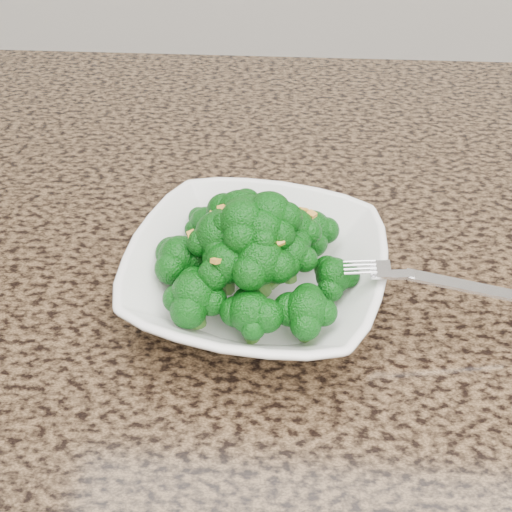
# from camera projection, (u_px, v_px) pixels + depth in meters

# --- Properties ---
(granite_counter) EXTENTS (1.64, 1.04, 0.03)m
(granite_counter) POSITION_uv_depth(u_px,v_px,m) (426.00, 315.00, 0.58)
(granite_counter) COLOR brown
(granite_counter) RESTS_ON cabinet
(bowl) EXTENTS (0.26, 0.26, 0.05)m
(bowl) POSITION_uv_depth(u_px,v_px,m) (256.00, 276.00, 0.56)
(bowl) COLOR white
(bowl) RESTS_ON granite_counter
(broccoli_pile) EXTENTS (0.20, 0.20, 0.07)m
(broccoli_pile) POSITION_uv_depth(u_px,v_px,m) (256.00, 218.00, 0.52)
(broccoli_pile) COLOR #09510C
(broccoli_pile) RESTS_ON bowl
(garlic_topping) EXTENTS (0.12, 0.12, 0.01)m
(garlic_topping) POSITION_uv_depth(u_px,v_px,m) (256.00, 178.00, 0.49)
(garlic_topping) COLOR gold
(garlic_topping) RESTS_ON broccoli_pile
(fork) EXTENTS (0.17, 0.03, 0.01)m
(fork) POSITION_uv_depth(u_px,v_px,m) (406.00, 275.00, 0.51)
(fork) COLOR silver
(fork) RESTS_ON bowl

